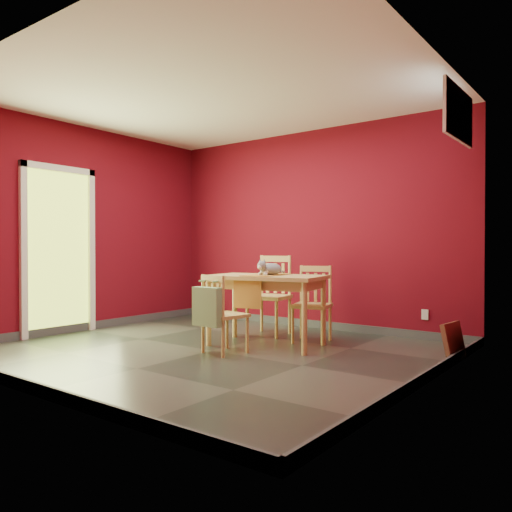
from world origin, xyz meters
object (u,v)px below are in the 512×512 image
Objects in this scene: chair_near at (222,313)px; picture_frame at (453,342)px; chair_far_left at (270,294)px; chair_far_right at (313,303)px; cat at (271,267)px; dining_table at (266,284)px; tote_bag at (207,307)px.

picture_frame is at bearing 28.11° from chair_near.
chair_far_left reaches higher than chair_far_right.
chair_far_left reaches higher than cat.
chair_near is (0.27, -1.24, -0.09)m from chair_far_left.
picture_frame is (2.01, 1.07, -0.23)m from chair_near.
chair_far_right is at bearing 61.21° from dining_table.
chair_far_left is 1.28m from chair_near.
picture_frame is at bearing -2.64° from chair_far_right.
tote_bag is at bearing -80.11° from chair_far_left.
cat is at bearing 74.46° from chair_near.
cat reaches higher than picture_frame.
chair_far_left is at bearing 171.75° from chair_far_right.
chair_far_left reaches higher than chair_near.
chair_near is at bearing -100.27° from dining_table.
chair_far_left is 1.22× the size of chair_near.
tote_bag is 1.21× the size of cat.
tote_bag is at bearing -137.16° from cat.
dining_table is 0.75m from chair_far_left.
chair_near is at bearing -139.48° from cat.
dining_table is 3.61× the size of cat.
chair_near is at bearing -109.29° from chair_far_right.
cat reaches higher than chair_far_right.
chair_far_left is 2.62× the size of cat.
chair_far_right is 1.41m from tote_bag.
dining_table is 1.56× the size of chair_far_right.
cat is at bearing -54.33° from chair_far_left.
dining_table is at bearing -58.25° from chair_far_left.
picture_frame is (1.89, 0.45, -0.50)m from dining_table.
picture_frame is at bearing 13.39° from dining_table.
tote_bag reaches higher than picture_frame.
tote_bag is 1.20× the size of picture_frame.
chair_near is 2.14× the size of picture_frame.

